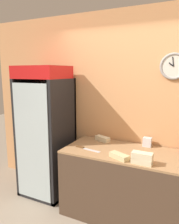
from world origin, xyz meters
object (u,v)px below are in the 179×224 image
object	(u,v)px
sandwich_stack_middle	(142,155)
sandwich_flat_left	(103,139)
sandwich_stack_bottom	(142,161)
sandwich_flat_right	(119,156)
beverage_cooler	(47,125)
chefs_knife	(84,148)
napkin_dispenser	(147,142)

from	to	relation	value
sandwich_stack_middle	sandwich_flat_left	xyz separation A→B (m)	(-0.69, 0.54, -0.06)
sandwich_stack_bottom	sandwich_flat_right	xyz separation A→B (m)	(-0.27, 0.03, -0.00)
beverage_cooler	sandwich_stack_bottom	bearing A→B (deg)	-13.84
chefs_knife	napkin_dispenser	xyz separation A→B (m)	(0.72, 0.45, 0.05)
sandwich_stack_bottom	napkin_dispenser	bearing A→B (deg)	96.17
sandwich_stack_bottom	beverage_cooler	bearing A→B (deg)	166.16
chefs_knife	beverage_cooler	bearing A→B (deg)	162.88
beverage_cooler	sandwich_flat_right	xyz separation A→B (m)	(1.27, -0.35, -0.15)
beverage_cooler	sandwich_stack_bottom	xyz separation A→B (m)	(1.54, -0.38, -0.14)
sandwich_stack_middle	sandwich_flat_right	xyz separation A→B (m)	(-0.27, 0.03, -0.07)
chefs_knife	napkin_dispenser	world-z (taller)	napkin_dispenser
beverage_cooler	napkin_dispenser	bearing A→B (deg)	8.26
beverage_cooler	sandwich_stack_bottom	distance (m)	1.59
sandwich_flat_left	chefs_knife	distance (m)	0.40
sandwich_stack_middle	napkin_dispenser	distance (m)	0.60
beverage_cooler	sandwich_flat_right	size ratio (longest dim) A/B	7.46
beverage_cooler	sandwich_flat_right	distance (m)	1.32
sandwich_stack_bottom	sandwich_stack_middle	xyz separation A→B (m)	(0.00, 0.00, 0.06)
sandwich_stack_middle	sandwich_flat_right	size ratio (longest dim) A/B	0.85
beverage_cooler	napkin_dispenser	xyz separation A→B (m)	(1.47, 0.21, -0.11)
sandwich_stack_middle	sandwich_flat_right	bearing A→B (deg)	173.08
sandwich_stack_bottom	sandwich_flat_left	world-z (taller)	sandwich_flat_left
sandwich_flat_left	chefs_knife	world-z (taller)	sandwich_flat_left
sandwich_stack_middle	napkin_dispenser	world-z (taller)	sandwich_stack_middle
sandwich_stack_bottom	sandwich_stack_middle	size ratio (longest dim) A/B	1.02
beverage_cooler	sandwich_stack_middle	distance (m)	1.58
sandwich_stack_bottom	sandwich_stack_middle	world-z (taller)	sandwich_stack_middle
sandwich_flat_right	napkin_dispenser	xyz separation A→B (m)	(0.20, 0.56, 0.03)
chefs_knife	sandwich_flat_right	bearing A→B (deg)	-12.46
beverage_cooler	sandwich_flat_right	bearing A→B (deg)	-15.26
sandwich_stack_bottom	sandwich_flat_right	distance (m)	0.27
sandwich_stack_bottom	chefs_knife	size ratio (longest dim) A/B	0.61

